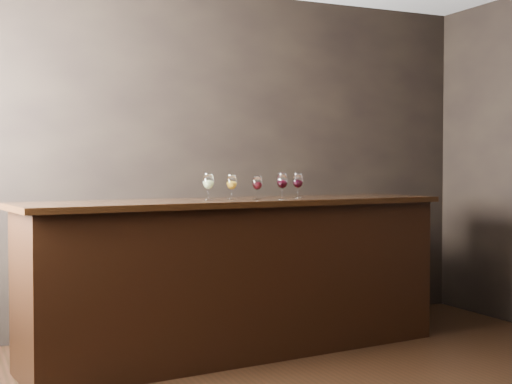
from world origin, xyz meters
name	(u,v)px	position (x,y,z in m)	size (l,w,h in m)	color
room_shell	(293,80)	(-0.23, 0.11, 1.81)	(5.02, 4.52, 2.81)	black
bar_counter	(240,280)	(-0.03, 1.33, 0.53)	(3.05, 0.66, 1.07)	black
bar_top	(240,202)	(-0.03, 1.33, 1.09)	(3.15, 0.73, 0.04)	black
back_bar_shelf	(235,279)	(0.21, 2.03, 0.42)	(2.34, 0.40, 0.84)	black
glass_white	(208,182)	(-0.27, 1.33, 1.24)	(0.08, 0.08, 0.19)	white
glass_amber	(232,183)	(-0.09, 1.35, 1.23)	(0.08, 0.08, 0.18)	white
glass_red_a	(257,183)	(0.09, 1.30, 1.22)	(0.07, 0.07, 0.17)	white
glass_red_b	(282,181)	(0.29, 1.30, 1.23)	(0.08, 0.08, 0.19)	white
glass_red_c	(298,181)	(0.45, 1.36, 1.23)	(0.08, 0.08, 0.18)	white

